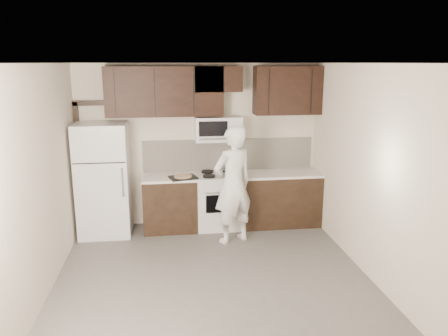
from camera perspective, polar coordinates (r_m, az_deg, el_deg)
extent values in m
plane|color=#565451|center=(5.69, -1.29, -14.78)|extent=(4.50, 4.50, 0.00)
plane|color=beige|center=(7.37, -3.26, 3.00)|extent=(4.00, 0.00, 4.00)
plane|color=white|center=(5.01, -1.46, 13.55)|extent=(4.50, 4.50, 0.00)
cube|color=black|center=(7.28, -7.04, -4.66)|extent=(0.87, 0.62, 0.87)
cube|color=black|center=(7.52, 7.28, -4.07)|extent=(1.32, 0.62, 0.87)
cube|color=white|center=(7.15, -7.14, -1.20)|extent=(0.87, 0.64, 0.04)
cube|color=white|center=(7.39, 7.38, -0.71)|extent=(1.32, 0.64, 0.04)
cube|color=silver|center=(7.33, -0.64, -4.36)|extent=(0.76, 0.62, 0.89)
cube|color=silver|center=(7.20, -0.65, -0.91)|extent=(0.76, 0.62, 0.02)
cube|color=black|center=(7.02, -0.34, -4.69)|extent=(0.50, 0.01, 0.30)
cylinder|color=silver|center=(6.93, -0.30, -3.21)|extent=(0.55, 0.02, 0.02)
cylinder|color=black|center=(7.03, -1.96, -1.07)|extent=(0.20, 0.20, 0.03)
cylinder|color=black|center=(7.07, 0.95, -0.97)|extent=(0.20, 0.20, 0.03)
cylinder|color=black|center=(7.32, -2.19, -0.47)|extent=(0.20, 0.20, 0.03)
cylinder|color=black|center=(7.36, 0.60, -0.39)|extent=(0.20, 0.20, 0.03)
cube|color=silver|center=(7.45, 0.60, 1.80)|extent=(2.90, 0.02, 0.54)
cube|color=black|center=(7.07, -7.77, 9.88)|extent=(1.85, 0.35, 0.78)
cube|color=black|center=(7.34, 8.28, 10.00)|extent=(1.10, 0.35, 0.78)
cube|color=black|center=(7.11, -0.81, 11.56)|extent=(0.76, 0.35, 0.40)
cube|color=silver|center=(7.16, -0.78, 5.14)|extent=(0.76, 0.38, 0.40)
cube|color=black|center=(6.96, -1.41, 5.14)|extent=(0.46, 0.01, 0.24)
cube|color=silver|center=(7.00, 1.53, 5.19)|extent=(0.18, 0.01, 0.24)
cylinder|color=silver|center=(6.96, -1.38, 3.80)|extent=(0.46, 0.02, 0.02)
cube|color=silver|center=(7.17, -15.44, -1.46)|extent=(0.80, 0.72, 1.80)
cube|color=black|center=(6.74, -16.02, 0.61)|extent=(0.77, 0.01, 0.02)
cylinder|color=silver|center=(6.75, -13.12, -1.83)|extent=(0.03, 0.03, 0.45)
cube|color=black|center=(7.51, -18.29, 0.19)|extent=(0.08, 0.08, 2.10)
cube|color=black|center=(7.32, -17.26, 8.11)|extent=(0.50, 0.08, 0.08)
cylinder|color=silver|center=(7.35, 0.61, 0.02)|extent=(0.18, 0.18, 0.14)
sphere|color=black|center=(7.33, 0.61, 0.66)|extent=(0.04, 0.04, 0.04)
cylinder|color=black|center=(7.36, 1.66, 0.22)|extent=(0.17, 0.02, 0.02)
cube|color=black|center=(6.99, -5.37, -1.24)|extent=(0.49, 0.41, 0.02)
cylinder|color=beige|center=(6.98, -5.38, -1.07)|extent=(0.35, 0.35, 0.02)
imported|color=silver|center=(6.59, 1.18, -2.21)|extent=(0.79, 0.68, 1.82)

